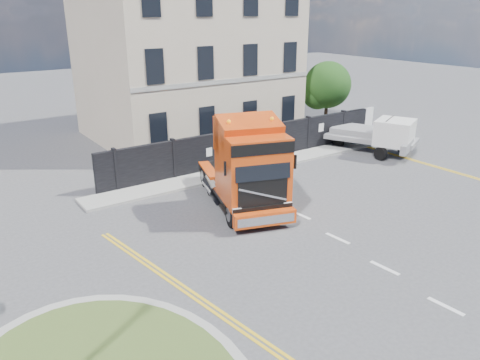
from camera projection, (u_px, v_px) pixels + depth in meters
ground at (269, 256)px, 16.18m from camera, size 120.00×120.00×0.00m
hoarding_fence at (262, 143)px, 26.30m from camera, size 18.80×0.25×2.00m
georgian_building at (186, 47)px, 30.16m from camera, size 12.30×10.30×12.80m
tree at (325, 87)px, 32.20m from camera, size 3.20×3.20×4.80m
pavement_far at (264, 165)px, 25.63m from camera, size 20.00×1.60×0.12m
truck at (247, 170)px, 19.40m from camera, size 4.38×7.03×3.95m
flatbed_pickup at (385, 135)px, 27.26m from camera, size 4.10×5.77×2.18m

